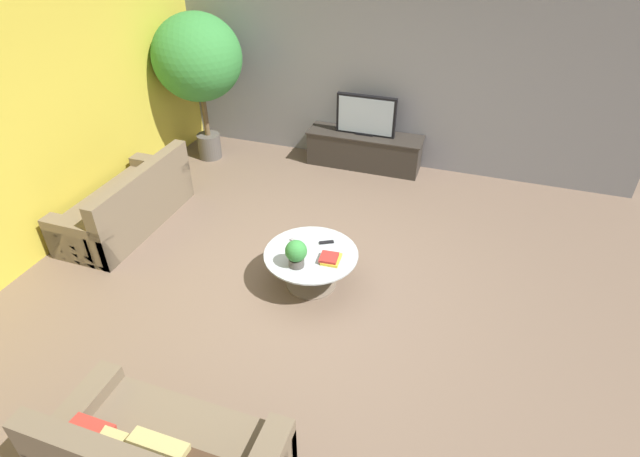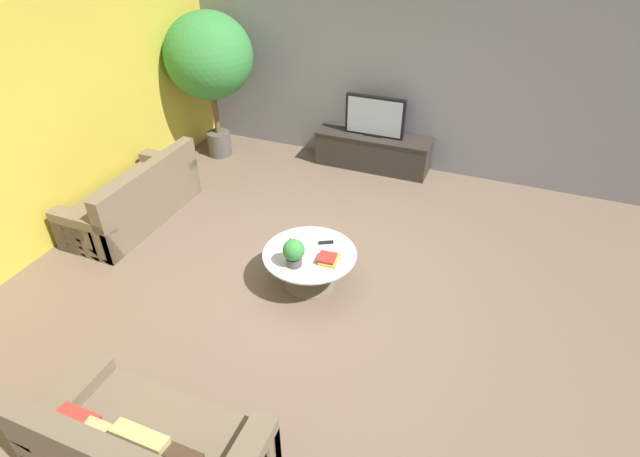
# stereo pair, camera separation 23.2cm
# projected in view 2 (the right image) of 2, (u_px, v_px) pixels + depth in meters

# --- Properties ---
(ground_plane) EXTENTS (24.00, 24.00, 0.00)m
(ground_plane) POSITION_uv_depth(u_px,v_px,m) (310.00, 283.00, 5.60)
(ground_plane) COLOR brown
(back_wall_stone) EXTENTS (7.40, 0.12, 3.00)m
(back_wall_stone) POSITION_uv_depth(u_px,v_px,m) (396.00, 67.00, 7.23)
(back_wall_stone) COLOR slate
(back_wall_stone) RESTS_ON ground
(side_wall_left) EXTENTS (0.12, 7.40, 3.00)m
(side_wall_left) POSITION_uv_depth(u_px,v_px,m) (61.00, 109.00, 5.89)
(side_wall_left) COLOR gold
(side_wall_left) RESTS_ON ground
(media_console) EXTENTS (1.77, 0.50, 0.54)m
(media_console) POSITION_uv_depth(u_px,v_px,m) (373.00, 151.00, 7.74)
(media_console) COLOR #2D2823
(media_console) RESTS_ON ground
(television) EXTENTS (0.90, 0.13, 0.60)m
(television) POSITION_uv_depth(u_px,v_px,m) (375.00, 117.00, 7.42)
(television) COLOR black
(television) RESTS_ON media_console
(coffee_table) EXTENTS (1.02, 1.02, 0.43)m
(coffee_table) POSITION_uv_depth(u_px,v_px,m) (309.00, 262.00, 5.42)
(coffee_table) COLOR #756656
(coffee_table) RESTS_ON ground
(couch_by_wall) EXTENTS (0.84, 1.86, 0.84)m
(couch_by_wall) POSITION_uv_depth(u_px,v_px,m) (135.00, 201.00, 6.50)
(couch_by_wall) COLOR brown
(couch_by_wall) RESTS_ON ground
(couch_near_entry) EXTENTS (1.68, 0.84, 0.84)m
(couch_near_entry) POSITION_uv_depth(u_px,v_px,m) (148.00, 454.00, 3.60)
(couch_near_entry) COLOR brown
(couch_near_entry) RESTS_ON ground
(potted_palm_tall) EXTENTS (1.31, 1.31, 2.23)m
(potted_palm_tall) POSITION_uv_depth(u_px,v_px,m) (209.00, 58.00, 7.36)
(potted_palm_tall) COLOR #514C47
(potted_palm_tall) RESTS_ON ground
(potted_plant_tabletop) EXTENTS (0.23, 0.23, 0.30)m
(potted_plant_tabletop) POSITION_uv_depth(u_px,v_px,m) (294.00, 252.00, 5.09)
(potted_plant_tabletop) COLOR #514C47
(potted_plant_tabletop) RESTS_ON coffee_table
(book_stack) EXTENTS (0.22, 0.24, 0.06)m
(book_stack) POSITION_uv_depth(u_px,v_px,m) (328.00, 259.00, 5.22)
(book_stack) COLOR gold
(book_stack) RESTS_ON coffee_table
(remote_black) EXTENTS (0.16, 0.11, 0.02)m
(remote_black) POSITION_uv_depth(u_px,v_px,m) (326.00, 242.00, 5.49)
(remote_black) COLOR black
(remote_black) RESTS_ON coffee_table
(remote_silver) EXTENTS (0.15, 0.12, 0.02)m
(remote_silver) POSITION_uv_depth(u_px,v_px,m) (295.00, 241.00, 5.50)
(remote_silver) COLOR gray
(remote_silver) RESTS_ON coffee_table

